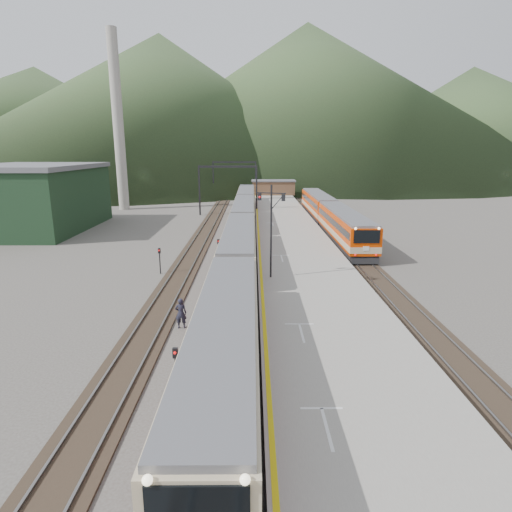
{
  "coord_description": "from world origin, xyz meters",
  "views": [
    {
      "loc": [
        1.23,
        -15.01,
        10.47
      ],
      "look_at": [
        1.46,
        18.93,
        2.0
      ],
      "focal_mm": 30.0,
      "sensor_mm": 36.0,
      "label": 1
    }
  ],
  "objects_px": {
    "main_train": "(242,229)",
    "signal_mast": "(271,222)",
    "second_train": "(329,214)",
    "worker": "(181,313)"
  },
  "relations": [
    {
      "from": "main_train",
      "to": "second_train",
      "type": "height_order",
      "value": "second_train"
    },
    {
      "from": "second_train",
      "to": "worker",
      "type": "relative_size",
      "value": 20.9
    },
    {
      "from": "second_train",
      "to": "signal_mast",
      "type": "distance_m",
      "value": 27.86
    },
    {
      "from": "worker",
      "to": "signal_mast",
      "type": "bearing_deg",
      "value": -131.18
    },
    {
      "from": "second_train",
      "to": "signal_mast",
      "type": "relative_size",
      "value": 5.64
    },
    {
      "from": "main_train",
      "to": "signal_mast",
      "type": "bearing_deg",
      "value": -80.48
    },
    {
      "from": "signal_mast",
      "to": "worker",
      "type": "xyz_separation_m",
      "value": [
        -5.68,
        -7.25,
        -4.32
      ]
    },
    {
      "from": "second_train",
      "to": "main_train",
      "type": "bearing_deg",
      "value": -136.62
    },
    {
      "from": "worker",
      "to": "second_train",
      "type": "bearing_deg",
      "value": -116.71
    },
    {
      "from": "second_train",
      "to": "worker",
      "type": "xyz_separation_m",
      "value": [
        -14.61,
        -33.44,
        -1.05
      ]
    }
  ]
}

